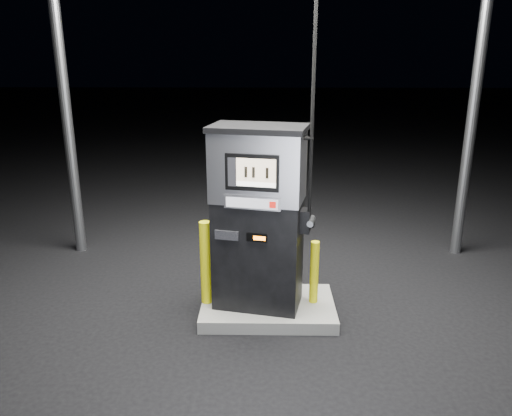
{
  "coord_description": "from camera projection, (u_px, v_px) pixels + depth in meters",
  "views": [
    {
      "loc": [
        -0.05,
        -5.43,
        3.05
      ],
      "look_at": [
        -0.15,
        0.0,
        1.35
      ],
      "focal_mm": 35.0,
      "sensor_mm": 36.0,
      "label": 1
    }
  ],
  "objects": [
    {
      "name": "pump_island",
      "position": [
        268.0,
        308.0,
        6.07
      ],
      "size": [
        1.6,
        1.0,
        0.15
      ],
      "primitive_type": "cube",
      "color": "slate",
      "rests_on": "ground"
    },
    {
      "name": "ground",
      "position": [
        268.0,
        313.0,
        6.1
      ],
      "size": [
        80.0,
        80.0,
        0.0
      ],
      "primitive_type": "plane",
      "color": "black",
      "rests_on": "ground"
    },
    {
      "name": "bollard_left",
      "position": [
        206.0,
        263.0,
        5.91
      ],
      "size": [
        0.17,
        0.17,
        1.02
      ],
      "primitive_type": "cylinder",
      "rotation": [
        0.0,
        0.0,
        0.26
      ],
      "color": "#FFF90E",
      "rests_on": "pump_island"
    },
    {
      "name": "bollard_right",
      "position": [
        314.0,
        272.0,
        5.95
      ],
      "size": [
        0.12,
        0.12,
        0.78
      ],
      "primitive_type": "cylinder",
      "rotation": [
        0.0,
        0.0,
        -0.2
      ],
      "color": "#FFF90E",
      "rests_on": "pump_island"
    },
    {
      "name": "fuel_dispenser",
      "position": [
        259.0,
        217.0,
        5.7
      ],
      "size": [
        1.23,
        0.84,
        4.44
      ],
      "rotation": [
        0.0,
        0.0,
        -0.21
      ],
      "color": "black",
      "rests_on": "pump_island"
    }
  ]
}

